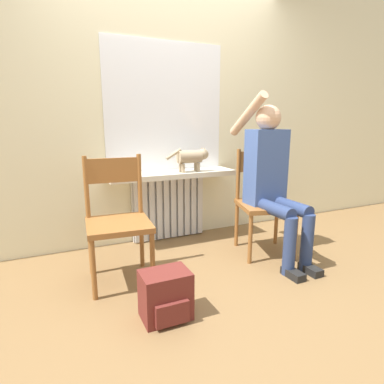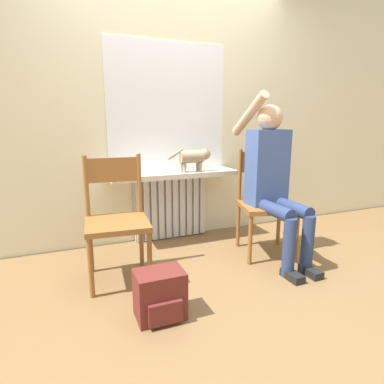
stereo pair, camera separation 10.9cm
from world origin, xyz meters
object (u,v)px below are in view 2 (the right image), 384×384
chair_right (265,201)px  backpack (160,295)px  person (273,175)px  cat (194,157)px  chair_left (116,217)px

chair_right → backpack: 1.39m
person → cat: bearing=127.4°
chair_left → person: person is taller
chair_right → backpack: (-1.19, -0.63, -0.34)m
chair_right → chair_left: bearing=-164.4°
chair_left → chair_right: (1.34, -0.00, 0.00)m
chair_left → cat: bearing=35.7°
chair_right → backpack: chair_right is taller
chair_right → cat: 0.80m
chair_left → backpack: size_ratio=3.11×
chair_left → cat: 1.06m
cat → backpack: 1.52m
chair_left → cat: (0.85, 0.51, 0.37)m
chair_right → person: bearing=-80.0°
chair_left → cat: size_ratio=2.13×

